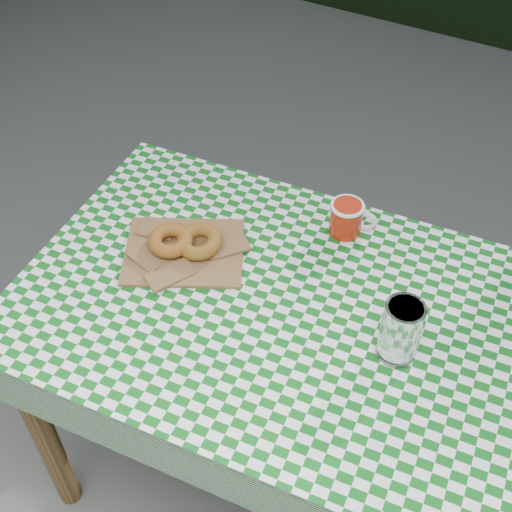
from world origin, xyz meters
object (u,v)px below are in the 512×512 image
(paper_bag, at_px, (184,251))
(drinking_glass, at_px, (400,331))
(table, at_px, (275,399))
(coffee_mug, at_px, (346,218))

(paper_bag, relative_size, drinking_glass, 1.90)
(table, height_order, coffee_mug, coffee_mug)
(table, distance_m, paper_bag, 0.47)
(drinking_glass, bearing_deg, coffee_mug, 129.81)
(table, xyz_separation_m, drinking_glass, (0.27, -0.00, 0.45))
(table, bearing_deg, coffee_mug, 78.21)
(table, xyz_separation_m, coffee_mug, (0.04, 0.28, 0.42))
(table, relative_size, drinking_glass, 7.79)
(drinking_glass, bearing_deg, paper_bag, 176.41)
(coffee_mug, bearing_deg, table, -114.16)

